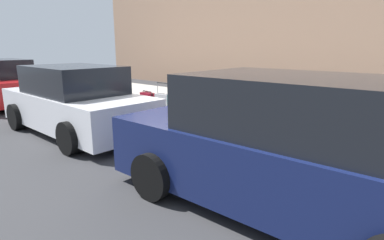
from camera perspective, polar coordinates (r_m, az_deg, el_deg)
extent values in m
plane|color=#333335|center=(7.80, -6.74, -1.54)|extent=(40.00, 40.00, 0.00)
cube|color=#ADA89E|center=(9.57, 4.57, 1.73)|extent=(18.00, 5.00, 0.14)
cube|color=#0F606B|center=(6.28, 23.29, -1.59)|extent=(0.34, 0.24, 0.71)
cube|color=black|center=(6.28, 23.29, -1.59)|extent=(0.35, 0.04, 0.72)
cylinder|color=gray|center=(6.14, 24.94, 2.40)|extent=(0.02, 0.02, 0.23)
cylinder|color=gray|center=(6.23, 22.45, 2.77)|extent=(0.02, 0.02, 0.23)
cylinder|color=black|center=(6.16, 23.78, 3.63)|extent=(0.28, 0.02, 0.02)
cylinder|color=black|center=(6.32, 24.27, -4.71)|extent=(0.04, 0.02, 0.04)
cylinder|color=black|center=(6.41, 21.78, -4.23)|extent=(0.04, 0.02, 0.04)
cube|color=#9EA0A8|center=(6.39, 18.83, -0.76)|extent=(0.41, 0.21, 0.75)
cube|color=black|center=(6.39, 18.83, -0.76)|extent=(0.41, 0.06, 0.76)
cylinder|color=gray|center=(6.24, 20.64, 3.63)|extent=(0.02, 0.02, 0.29)
cylinder|color=gray|center=(6.35, 17.76, 4.01)|extent=(0.02, 0.02, 0.29)
cylinder|color=black|center=(6.27, 19.29, 5.11)|extent=(0.34, 0.04, 0.02)
cylinder|color=black|center=(6.43, 20.04, -4.03)|extent=(0.04, 0.02, 0.04)
cylinder|color=black|center=(6.54, 17.19, -3.52)|extent=(0.04, 0.02, 0.04)
cube|color=maroon|center=(6.71, 14.70, 0.10)|extent=(0.46, 0.23, 0.73)
cube|color=black|center=(6.71, 14.70, 0.10)|extent=(0.47, 0.05, 0.75)
cylinder|color=gray|center=(6.54, 16.43, 3.13)|extent=(0.02, 0.02, 0.04)
cylinder|color=gray|center=(6.73, 13.40, 3.58)|extent=(0.02, 0.02, 0.04)
cylinder|color=black|center=(6.63, 14.91, 3.53)|extent=(0.40, 0.03, 0.02)
cylinder|color=black|center=(6.70, 16.06, -3.05)|extent=(0.04, 0.02, 0.04)
cylinder|color=black|center=(6.89, 13.04, -2.42)|extent=(0.04, 0.02, 0.04)
cube|color=black|center=(6.92, 10.38, 0.65)|extent=(0.39, 0.24, 0.72)
cube|color=black|center=(6.92, 10.38, 0.65)|extent=(0.38, 0.07, 0.73)
cylinder|color=gray|center=(6.73, 11.60, 4.55)|extent=(0.02, 0.02, 0.27)
cylinder|color=gray|center=(6.92, 9.54, 4.87)|extent=(0.02, 0.02, 0.27)
cylinder|color=black|center=(6.81, 10.60, 5.86)|extent=(0.31, 0.05, 0.02)
cylinder|color=black|center=(6.90, 11.31, -2.29)|extent=(0.05, 0.02, 0.04)
cylinder|color=black|center=(7.09, 9.25, -1.79)|extent=(0.05, 0.02, 0.04)
cube|color=#59601E|center=(7.25, 7.25, 0.49)|extent=(0.35, 0.24, 0.50)
cube|color=black|center=(7.25, 7.25, 0.49)|extent=(0.36, 0.05, 0.51)
cylinder|color=gray|center=(7.12, 8.28, 2.44)|extent=(0.02, 0.02, 0.04)
cylinder|color=gray|center=(7.28, 6.37, 2.74)|extent=(0.02, 0.02, 0.04)
cylinder|color=black|center=(7.19, 7.32, 2.75)|extent=(0.29, 0.03, 0.02)
cylinder|color=black|center=(7.23, 8.18, -1.46)|extent=(0.04, 0.02, 0.04)
cylinder|color=black|center=(7.39, 6.24, -1.08)|extent=(0.04, 0.02, 0.04)
cube|color=navy|center=(7.47, 3.47, 1.90)|extent=(0.47, 0.25, 0.74)
cube|color=black|center=(7.47, 3.47, 1.90)|extent=(0.47, 0.06, 0.76)
cylinder|color=gray|center=(7.28, 4.69, 4.70)|extent=(0.02, 0.02, 0.04)
cylinder|color=gray|center=(7.54, 2.37, 5.03)|extent=(0.02, 0.02, 0.04)
cylinder|color=black|center=(7.40, 3.51, 5.02)|extent=(0.40, 0.04, 0.02)
cylinder|color=black|center=(7.42, 4.61, -0.97)|extent=(0.04, 0.02, 0.04)
cylinder|color=black|center=(7.68, 2.29, -0.44)|extent=(0.04, 0.02, 0.04)
cube|color=red|center=(7.93, 0.56, 2.39)|extent=(0.46, 0.22, 0.69)
cube|color=black|center=(7.93, 0.56, 2.39)|extent=(0.46, 0.07, 0.70)
cylinder|color=gray|center=(7.72, 1.58, 5.48)|extent=(0.02, 0.02, 0.21)
cylinder|color=gray|center=(7.99, -0.41, 5.76)|extent=(0.02, 0.02, 0.21)
cylinder|color=black|center=(7.84, 0.57, 6.39)|extent=(0.39, 0.05, 0.02)
cylinder|color=black|center=(7.86, 1.57, -0.12)|extent=(0.05, 0.02, 0.04)
cylinder|color=black|center=(8.13, -0.42, 0.35)|extent=(0.05, 0.02, 0.04)
cube|color=#0F606B|center=(8.31, -2.62, 2.79)|extent=(0.48, 0.29, 0.66)
cube|color=black|center=(8.31, -2.62, 2.79)|extent=(0.47, 0.09, 0.68)
cylinder|color=gray|center=(8.12, -1.55, 5.56)|extent=(0.02, 0.02, 0.18)
cylinder|color=gray|center=(8.37, -3.72, 5.78)|extent=(0.02, 0.02, 0.18)
cylinder|color=black|center=(8.23, -2.66, 6.29)|extent=(0.40, 0.06, 0.02)
cylinder|color=black|center=(8.25, -1.49, 0.53)|extent=(0.05, 0.02, 0.04)
cylinder|color=black|center=(8.50, -3.68, 0.90)|extent=(0.05, 0.02, 0.04)
cube|color=#9EA0A8|center=(8.77, -5.31, 2.98)|extent=(0.49, 0.23, 0.56)
cube|color=black|center=(8.77, -5.31, 2.98)|extent=(0.49, 0.07, 0.57)
cylinder|color=gray|center=(8.56, -4.37, 5.68)|extent=(0.02, 0.02, 0.31)
cylinder|color=gray|center=(8.85, -6.35, 5.89)|extent=(0.02, 0.02, 0.31)
cylinder|color=black|center=(8.68, -5.40, 6.79)|extent=(0.42, 0.05, 0.02)
cylinder|color=black|center=(8.68, -4.26, 1.14)|extent=(0.05, 0.02, 0.04)
cylinder|color=black|center=(8.97, -6.26, 1.50)|extent=(0.05, 0.02, 0.04)
cube|color=maroon|center=(9.19, -8.18, 3.32)|extent=(0.50, 0.25, 0.54)
cube|color=black|center=(9.19, -8.18, 3.32)|extent=(0.49, 0.08, 0.55)
cylinder|color=gray|center=(8.98, -7.49, 4.98)|extent=(0.02, 0.02, 0.04)
cylinder|color=gray|center=(9.32, -8.97, 5.24)|extent=(0.02, 0.02, 0.04)
cylinder|color=black|center=(9.15, -8.24, 5.24)|extent=(0.42, 0.07, 0.02)
cylinder|color=black|center=(9.07, -7.36, 1.60)|extent=(0.05, 0.02, 0.04)
cylinder|color=black|center=(9.42, -8.86, 1.99)|extent=(0.05, 0.02, 0.04)
cylinder|color=#99999E|center=(9.98, -11.86, 4.00)|extent=(0.20, 0.20, 0.56)
sphere|color=#99999E|center=(9.93, -11.95, 5.86)|extent=(0.21, 0.21, 0.21)
cylinder|color=#99999E|center=(10.10, -12.37, 4.24)|extent=(0.09, 0.10, 0.09)
cylinder|color=#99999E|center=(9.86, -11.35, 4.07)|extent=(0.09, 0.10, 0.09)
cylinder|color=#333338|center=(10.44, -14.76, 4.79)|extent=(0.12, 0.12, 0.75)
cube|color=#141E4C|center=(4.06, 16.58, -7.53)|extent=(4.55, 1.98, 0.82)
cube|color=black|center=(3.86, 17.32, 2.92)|extent=(2.39, 1.77, 0.67)
cylinder|color=black|center=(4.21, -7.30, -10.21)|extent=(0.65, 0.24, 0.64)
cylinder|color=black|center=(5.56, 7.28, -4.28)|extent=(0.65, 0.24, 0.64)
cube|color=silver|center=(7.77, -20.55, 1.86)|extent=(4.33, 1.73, 0.77)
cube|color=black|center=(7.67, -20.98, 6.96)|extent=(2.25, 1.59, 0.63)
cylinder|color=black|center=(8.71, -29.62, 0.52)|extent=(0.64, 0.22, 0.64)
cylinder|color=black|center=(9.38, -19.55, 2.31)|extent=(0.64, 0.22, 0.64)
cylinder|color=black|center=(6.27, -21.69, -3.09)|extent=(0.64, 0.22, 0.64)
cylinder|color=black|center=(7.17, -9.19, -0.31)|extent=(0.64, 0.22, 0.64)
cylinder|color=black|center=(14.40, -29.69, 4.95)|extent=(0.64, 0.23, 0.64)
cylinder|color=black|center=(11.87, -25.77, 3.94)|extent=(0.64, 0.23, 0.64)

